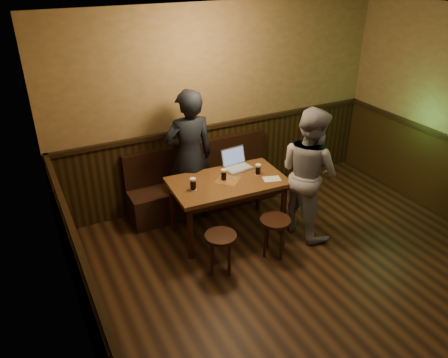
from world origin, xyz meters
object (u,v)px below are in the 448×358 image
pint_mid (224,175)px  stool_left (221,242)px  person_suit (189,157)px  pub_table (228,187)px  stool_right (275,226)px  person_grey (309,173)px  bench (203,187)px  pint_right (258,169)px  pint_left (193,184)px  laptop (236,163)px

pint_mid → stool_left: bearing=-119.5°
stool_left → person_suit: person_suit is taller
pub_table → stool_right: bearing=-64.3°
stool_right → person_suit: person_suit is taller
person_grey → stool_left: bearing=92.0°
bench → pint_mid: bench is taller
person_suit → person_grey: bearing=144.3°
pub_table → pint_right: bearing=-1.4°
stool_right → person_suit: 1.47m
person_suit → pint_right: bearing=143.6°
pint_right → person_suit: 0.93m
bench → pub_table: bearing=-90.0°
pint_left → bench: bearing=58.8°
bench → pint_mid: (-0.04, -0.74, 0.54)m
laptop → person_grey: 0.97m
person_suit → laptop: bearing=157.0°
person_suit → person_grey: person_suit is taller
pub_table → pint_left: size_ratio=9.64×
laptop → person_suit: person_suit is taller
laptop → person_suit: size_ratio=0.21×
pint_mid → person_suit: person_suit is taller
bench → pint_left: bench is taller
pint_mid → pint_right: pint_mid is taller
pint_mid → person_grey: size_ratio=0.09×
pub_table → stool_left: size_ratio=3.00×
pub_table → pint_mid: (-0.04, 0.03, 0.18)m
stool_right → pint_mid: pint_mid is taller
stool_right → laptop: size_ratio=1.29×
stool_right → person_grey: 0.83m
pub_table → person_grey: size_ratio=0.87×
pint_right → laptop: (-0.15, 0.31, -0.01)m
pub_table → stool_right: size_ratio=2.98×
laptop → person_grey: size_ratio=0.23×
stool_left → stool_right: stool_right is taller
person_grey → laptop: bearing=34.9°
pint_right → stool_right: bearing=-101.7°
pint_right → person_grey: bearing=-38.1°
stool_right → pint_left: bearing=139.6°
bench → person_suit: (-0.28, -0.22, 0.62)m
bench → pub_table: bench is taller
pint_right → bench: bearing=117.9°
pub_table → pint_right: 0.46m
pub_table → pint_left: pint_left is taller
bench → person_suit: 0.71m
bench → person_suit: size_ratio=1.18×
stool_left → person_grey: bearing=10.1°
person_suit → stool_left: bearing=86.0°
stool_left → laptop: size_ratio=1.28×
stool_right → laptop: laptop is taller
laptop → stool_left: bearing=-133.0°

